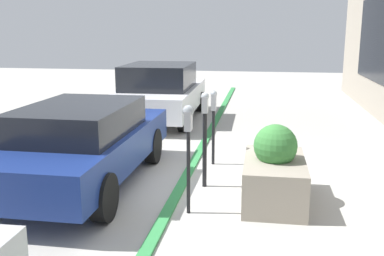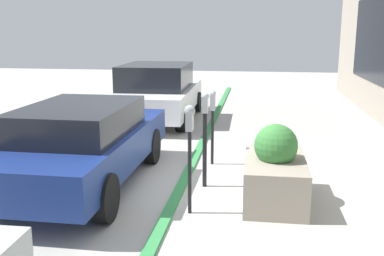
{
  "view_description": "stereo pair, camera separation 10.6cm",
  "coord_description": "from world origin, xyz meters",
  "px_view_note": "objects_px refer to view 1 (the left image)",
  "views": [
    {
      "loc": [
        -6.97,
        -1.19,
        2.54
      ],
      "look_at": [
        0.0,
        -0.08,
        0.96
      ],
      "focal_mm": 42.0,
      "sensor_mm": 36.0,
      "label": 1
    },
    {
      "loc": [
        -6.98,
        -1.08,
        2.54
      ],
      "look_at": [
        0.0,
        -0.08,
        0.96
      ],
      "focal_mm": 42.0,
      "sensor_mm": 36.0,
      "label": 2
    }
  ],
  "objects_px": {
    "parking_meter_middle": "(214,114)",
    "parked_car_middle": "(83,142)",
    "parking_meter_nearest": "(188,132)",
    "planter_box": "(274,173)",
    "parked_car_rear": "(160,92)",
    "parking_meter_second": "(205,127)"
  },
  "relations": [
    {
      "from": "parked_car_middle",
      "to": "parked_car_rear",
      "type": "relative_size",
      "value": 0.96
    },
    {
      "from": "parking_meter_nearest",
      "to": "planter_box",
      "type": "bearing_deg",
      "value": -61.98
    },
    {
      "from": "parking_meter_second",
      "to": "parking_meter_middle",
      "type": "distance_m",
      "value": 1.25
    },
    {
      "from": "parking_meter_second",
      "to": "parked_car_middle",
      "type": "xyz_separation_m",
      "value": [
        -0.24,
        1.95,
        -0.27
      ]
    },
    {
      "from": "parking_meter_nearest",
      "to": "parked_car_rear",
      "type": "bearing_deg",
      "value": 16.36
    },
    {
      "from": "parking_meter_nearest",
      "to": "parking_meter_middle",
      "type": "height_order",
      "value": "parking_meter_nearest"
    },
    {
      "from": "parking_meter_nearest",
      "to": "parked_car_rear",
      "type": "relative_size",
      "value": 0.34
    },
    {
      "from": "parking_meter_second",
      "to": "planter_box",
      "type": "height_order",
      "value": "parking_meter_second"
    },
    {
      "from": "planter_box",
      "to": "parked_car_middle",
      "type": "height_order",
      "value": "parked_car_middle"
    },
    {
      "from": "parking_meter_second",
      "to": "parked_car_rear",
      "type": "relative_size",
      "value": 0.34
    },
    {
      "from": "parking_meter_middle",
      "to": "planter_box",
      "type": "relative_size",
      "value": 0.89
    },
    {
      "from": "parked_car_middle",
      "to": "parking_meter_middle",
      "type": "bearing_deg",
      "value": -52.11
    },
    {
      "from": "parking_meter_middle",
      "to": "parked_car_middle",
      "type": "xyz_separation_m",
      "value": [
        -1.49,
        1.95,
        -0.25
      ]
    },
    {
      "from": "parking_meter_middle",
      "to": "parking_meter_second",
      "type": "bearing_deg",
      "value": 179.93
    },
    {
      "from": "parked_car_middle",
      "to": "planter_box",
      "type": "bearing_deg",
      "value": -93.84
    },
    {
      "from": "planter_box",
      "to": "parked_car_rear",
      "type": "relative_size",
      "value": 0.35
    },
    {
      "from": "parking_meter_second",
      "to": "parking_meter_middle",
      "type": "relative_size",
      "value": 1.1
    },
    {
      "from": "parking_meter_nearest",
      "to": "parking_meter_middle",
      "type": "relative_size",
      "value": 1.09
    },
    {
      "from": "parking_meter_nearest",
      "to": "planter_box",
      "type": "height_order",
      "value": "parking_meter_nearest"
    },
    {
      "from": "parking_meter_nearest",
      "to": "parking_meter_second",
      "type": "relative_size",
      "value": 0.99
    },
    {
      "from": "parking_meter_nearest",
      "to": "parking_meter_second",
      "type": "xyz_separation_m",
      "value": [
        1.11,
        -0.08,
        -0.16
      ]
    },
    {
      "from": "parking_meter_middle",
      "to": "parked_car_rear",
      "type": "relative_size",
      "value": 0.31
    }
  ]
}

